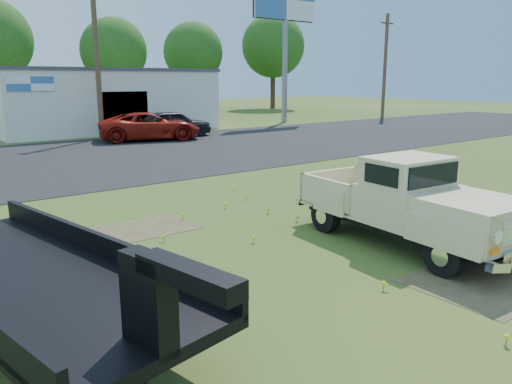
% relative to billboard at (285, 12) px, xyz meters
% --- Properties ---
extents(ground, '(140.00, 140.00, 0.00)m').
position_rel_billboard_xyz_m(ground, '(-20.00, -24.04, -8.54)').
color(ground, '#334E19').
rests_on(ground, ground).
extents(asphalt_lot, '(90.00, 14.00, 0.02)m').
position_rel_billboard_xyz_m(asphalt_lot, '(-20.00, -9.04, -8.54)').
color(asphalt_lot, black).
rests_on(asphalt_lot, ground).
extents(dirt_patch_a, '(3.00, 2.00, 0.01)m').
position_rel_billboard_xyz_m(dirt_patch_a, '(-18.50, -27.04, -8.54)').
color(dirt_patch_a, '#4A3F27').
rests_on(dirt_patch_a, ground).
extents(dirt_patch_b, '(2.20, 1.60, 0.01)m').
position_rel_billboard_xyz_m(dirt_patch_b, '(-22.00, -20.54, -8.54)').
color(dirt_patch_b, '#4A3F27').
rests_on(dirt_patch_b, ground).
extents(commercial_building, '(14.20, 8.20, 4.15)m').
position_rel_billboard_xyz_m(commercial_building, '(-14.00, 2.95, -6.44)').
color(commercial_building, beige).
rests_on(commercial_building, ground).
extents(billboard, '(6.10, 0.45, 11.05)m').
position_rel_billboard_xyz_m(billboard, '(0.00, 0.00, 0.00)').
color(billboard, slate).
rests_on(billboard, ground).
extents(utility_pole_mid, '(1.60, 0.30, 9.00)m').
position_rel_billboard_xyz_m(utility_pole_mid, '(-16.00, -2.04, -3.93)').
color(utility_pole_mid, '#4E3B24').
rests_on(utility_pole_mid, ground).
extents(utility_pole_east, '(1.60, 0.30, 9.00)m').
position_rel_billboard_xyz_m(utility_pole_east, '(10.00, -2.04, -3.93)').
color(utility_pole_east, '#4E3B24').
rests_on(utility_pole_east, ground).
extents(treeline_e, '(6.08, 6.08, 9.04)m').
position_rel_billboard_xyz_m(treeline_e, '(-8.00, 14.96, -2.55)').
color(treeline_e, '#3B2A1A').
rests_on(treeline_e, ground).
extents(treeline_f, '(6.40, 6.40, 9.52)m').
position_rel_billboard_xyz_m(treeline_f, '(2.00, 17.46, -2.24)').
color(treeline_f, '#3B2A1A').
rests_on(treeline_f, ground).
extents(treeline_g, '(7.36, 7.36, 10.95)m').
position_rel_billboard_xyz_m(treeline_g, '(12.00, 15.96, -1.29)').
color(treeline_g, '#3B2A1A').
rests_on(treeline_g, ground).
extents(vintage_pickup_truck, '(2.43, 5.36, 1.90)m').
position_rel_billboard_xyz_m(vintage_pickup_truck, '(-18.16, -24.95, -7.59)').
color(vintage_pickup_truck, tan).
rests_on(vintage_pickup_truck, ground).
extents(flatbed_trailer, '(3.46, 7.06, 1.84)m').
position_rel_billboard_xyz_m(flatbed_trailer, '(-25.43, -24.09, -7.61)').
color(flatbed_trailer, black).
rests_on(flatbed_trailer, ground).
extents(red_pickup, '(6.22, 4.15, 1.59)m').
position_rel_billboard_xyz_m(red_pickup, '(-14.13, -4.62, -7.74)').
color(red_pickup, maroon).
rests_on(red_pickup, ground).
extents(dark_sedan, '(4.81, 2.12, 1.61)m').
position_rel_billboard_xyz_m(dark_sedan, '(-12.26, -3.86, -7.73)').
color(dark_sedan, black).
rests_on(dark_sedan, ground).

